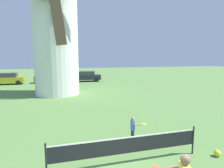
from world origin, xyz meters
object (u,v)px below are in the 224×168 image
Objects in this scene: windmill at (55,31)px; tennis_net at (127,145)px; stray_ball at (217,153)px; parked_car_mustard at (8,79)px; parked_car_black at (86,76)px; player_far at (133,127)px; parked_car_green at (49,77)px.

tennis_net is at bearing -80.23° from windmill.
stray_ball is 0.06× the size of parked_car_mustard.
parked_car_black is at bearing 94.05° from stray_ball.
windmill is at bearing 105.27° from player_far.
parked_car_green is (-7.10, 23.36, 0.68)m from stray_ball.
tennis_net is 24.40m from parked_car_mustard.
stray_ball is 0.06× the size of parked_car_black.
parked_car_black is (-1.66, 23.45, 0.68)m from stray_ball.
parked_car_black is at bearing 0.98° from parked_car_green.
parked_car_mustard is at bearing -178.24° from parked_car_black.
player_far is 0.26× the size of parked_car_mustard.
parked_car_green is (-4.58, 21.18, 0.20)m from player_far.
parked_car_mustard is 1.04× the size of parked_car_green.
parked_car_green is at bearing 2.56° from parked_car_mustard.
parked_car_mustard reaches higher than tennis_net.
tennis_net is 23.22m from parked_car_green.
parked_car_mustard is (-12.40, 23.12, 0.68)m from stray_ball.
parked_car_black is (4.17, 9.17, -5.43)m from windmill.
parked_car_mustard is 5.31m from parked_car_green.
stray_ball is at bearing -85.95° from parked_car_black.
parked_car_mustard is at bearing -177.44° from parked_car_green.
windmill reaches higher than parked_car_black.
player_far is (0.92, 1.75, -0.07)m from tennis_net.
parked_car_black reaches higher than tennis_net.
parked_car_mustard is 10.75m from parked_car_black.
tennis_net is at bearing -117.73° from player_far.
windmill is 16.59m from stray_ball.
stray_ball is at bearing -67.82° from windmill.
windmill reaches higher than stray_ball.
tennis_net is 1.23× the size of parked_car_black.
windmill is 10.65m from parked_car_green.
windmill is at bearing 112.18° from stray_ball.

